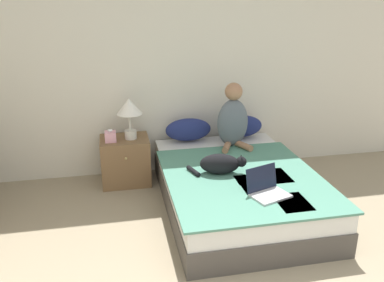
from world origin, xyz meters
name	(u,v)px	position (x,y,z in m)	size (l,w,h in m)	color
wall_back	(184,65)	(0.00, 3.23, 1.27)	(6.14, 0.05, 2.55)	beige
bed	(236,188)	(0.33, 2.12, 0.21)	(1.45, 2.08, 0.43)	#4C4742
pillow_near	(188,130)	(0.01, 3.02, 0.56)	(0.54, 0.23, 0.27)	navy
pillow_far	(240,126)	(0.64, 3.02, 0.56)	(0.54, 0.23, 0.27)	navy
person_sitting	(233,119)	(0.46, 2.75, 0.74)	(0.36, 0.35, 0.72)	slate
cat_tabby	(221,164)	(0.13, 2.04, 0.53)	(0.55, 0.29, 0.20)	black
laptop_open	(267,189)	(0.41, 1.54, 0.48)	(0.38, 0.35, 0.23)	#B7B7BC
nightstand	(125,160)	(-0.74, 2.94, 0.27)	(0.54, 0.46, 0.53)	brown
table_lamp	(129,110)	(-0.67, 2.92, 0.87)	(0.28, 0.28, 0.46)	beige
tissue_box	(110,136)	(-0.89, 2.87, 0.59)	(0.12, 0.12, 0.14)	#E09EB2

